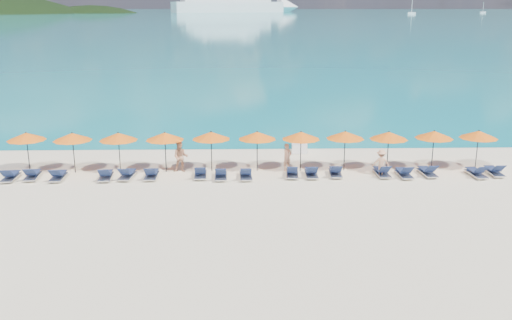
{
  "coord_description": "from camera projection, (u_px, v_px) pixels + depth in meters",
  "views": [
    {
      "loc": [
        -0.69,
        -25.34,
        8.99
      ],
      "look_at": [
        0.0,
        3.0,
        1.2
      ],
      "focal_mm": 40.0,
      "sensor_mm": 36.0,
      "label": 1
    }
  ],
  "objects": [
    {
      "name": "umbrella_7",
      "position": [
        345.0,
        135.0,
        31.32
      ],
      "size": [
        2.1,
        2.1,
        2.28
      ],
      "color": "black",
      "rests_on": "ground"
    },
    {
      "name": "umbrella_8",
      "position": [
        389.0,
        136.0,
        31.19
      ],
      "size": [
        2.1,
        2.1,
        2.28
      ],
      "color": "black",
      "rests_on": "ground"
    },
    {
      "name": "sailboat_near",
      "position": [
        412.0,
        13.0,
        499.12
      ],
      "size": [
        6.84,
        2.28,
        12.55
      ],
      "color": "silver",
      "rests_on": "ground"
    },
    {
      "name": "lounger_11",
      "position": [
        335.0,
        172.0,
        30.73
      ],
      "size": [
        0.73,
        1.74,
        0.66
      ],
      "rotation": [
        0.0,
        0.0,
        -0.07
      ],
      "color": "silver",
      "rests_on": "ground"
    },
    {
      "name": "beachgoer_b",
      "position": [
        181.0,
        157.0,
        31.31
      ],
      "size": [
        0.84,
        0.49,
        1.71
      ],
      "primitive_type": "imported",
      "rotation": [
        0.0,
        0.0,
        -0.01
      ],
      "color": "tan",
      "rests_on": "ground"
    },
    {
      "name": "lounger_10",
      "position": [
        311.0,
        173.0,
        30.59
      ],
      "size": [
        0.65,
        1.71,
        0.66
      ],
      "rotation": [
        0.0,
        0.0,
        -0.02
      ],
      "color": "silver",
      "rests_on": "ground"
    },
    {
      "name": "umbrella_0",
      "position": [
        26.0,
        136.0,
        30.98
      ],
      "size": [
        2.1,
        2.1,
        2.28
      ],
      "color": "black",
      "rests_on": "ground"
    },
    {
      "name": "umbrella_1",
      "position": [
        72.0,
        137.0,
        30.9
      ],
      "size": [
        2.1,
        2.1,
        2.28
      ],
      "color": "black",
      "rests_on": "ground"
    },
    {
      "name": "umbrella_10",
      "position": [
        479.0,
        134.0,
        31.45
      ],
      "size": [
        2.1,
        2.1,
        2.28
      ],
      "color": "black",
      "rests_on": "ground"
    },
    {
      "name": "lounger_2",
      "position": [
        58.0,
        175.0,
        30.07
      ],
      "size": [
        0.68,
        1.72,
        0.66
      ],
      "rotation": [
        0.0,
        0.0,
        0.03
      ],
      "color": "silver",
      "rests_on": "ground"
    },
    {
      "name": "umbrella_6",
      "position": [
        301.0,
        136.0,
        31.2
      ],
      "size": [
        2.1,
        2.1,
        2.28
      ],
      "color": "black",
      "rests_on": "ground"
    },
    {
      "name": "lounger_4",
      "position": [
        127.0,
        174.0,
        30.28
      ],
      "size": [
        0.78,
        1.75,
        0.66
      ],
      "rotation": [
        0.0,
        0.0,
        -0.09
      ],
      "color": "silver",
      "rests_on": "ground"
    },
    {
      "name": "lounger_3",
      "position": [
        106.0,
        175.0,
        30.12
      ],
      "size": [
        0.75,
        1.74,
        0.66
      ],
      "rotation": [
        0.0,
        0.0,
        0.08
      ],
      "color": "silver",
      "rests_on": "ground"
    },
    {
      "name": "beachgoer_c",
      "position": [
        381.0,
        162.0,
        30.74
      ],
      "size": [
        0.95,
        0.49,
        1.43
      ],
      "primitive_type": "imported",
      "rotation": [
        0.0,
        0.0,
        3.07
      ],
      "color": "tan",
      "rests_on": "ground"
    },
    {
      "name": "lounger_7",
      "position": [
        221.0,
        174.0,
        30.27
      ],
      "size": [
        0.65,
        1.71,
        0.66
      ],
      "rotation": [
        0.0,
        0.0,
        0.02
      ],
      "color": "silver",
      "rests_on": "ground"
    },
    {
      "name": "umbrella_2",
      "position": [
        118.0,
        137.0,
        30.94
      ],
      "size": [
        2.1,
        2.1,
        2.28
      ],
      "color": "black",
      "rests_on": "ground"
    },
    {
      "name": "lounger_9",
      "position": [
        292.0,
        172.0,
        30.62
      ],
      "size": [
        0.75,
        1.74,
        0.66
      ],
      "rotation": [
        0.0,
        0.0,
        -0.07
      ],
      "color": "silver",
      "rests_on": "ground"
    },
    {
      "name": "lounger_14",
      "position": [
        428.0,
        171.0,
        30.8
      ],
      "size": [
        0.72,
        1.73,
        0.66
      ],
      "rotation": [
        0.0,
        0.0,
        0.06
      ],
      "color": "silver",
      "rests_on": "ground"
    },
    {
      "name": "umbrella_4",
      "position": [
        211.0,
        135.0,
        31.21
      ],
      "size": [
        2.1,
        2.1,
        2.28
      ],
      "color": "black",
      "rests_on": "ground"
    },
    {
      "name": "beachgoer_a",
      "position": [
        287.0,
        157.0,
        31.57
      ],
      "size": [
        0.67,
        0.65,
        1.55
      ],
      "primitive_type": "imported",
      "rotation": [
        0.0,
        0.0,
        0.7
      ],
      "color": "tan",
      "rests_on": "ground"
    },
    {
      "name": "lounger_8",
      "position": [
        246.0,
        174.0,
        30.29
      ],
      "size": [
        0.68,
        1.72,
        0.66
      ],
      "rotation": [
        0.0,
        0.0,
        0.03
      ],
      "color": "silver",
      "rests_on": "ground"
    },
    {
      "name": "lounger_13",
      "position": [
        404.0,
        173.0,
        30.55
      ],
      "size": [
        0.67,
        1.72,
        0.66
      ],
      "rotation": [
        0.0,
        0.0,
        0.03
      ],
      "color": "silver",
      "rests_on": "ground"
    },
    {
      "name": "lounger_6",
      "position": [
        200.0,
        173.0,
        30.48
      ],
      "size": [
        0.68,
        1.72,
        0.66
      ],
      "rotation": [
        0.0,
        0.0,
        0.04
      ],
      "color": "silver",
      "rests_on": "ground"
    },
    {
      "name": "cruise_ship",
      "position": [
        239.0,
        2.0,
        611.98
      ],
      "size": [
        142.59,
        77.05,
        40.34
      ],
      "rotation": [
        0.0,
        0.0,
        0.4
      ],
      "color": "silver",
      "rests_on": "ground"
    },
    {
      "name": "lounger_16",
      "position": [
        494.0,
        171.0,
        30.9
      ],
      "size": [
        0.65,
        1.71,
        0.66
      ],
      "rotation": [
        0.0,
        0.0,
        -0.02
      ],
      "color": "silver",
      "rests_on": "ground"
    },
    {
      "name": "lounger_5",
      "position": [
        151.0,
        174.0,
        30.31
      ],
      "size": [
        0.64,
        1.71,
        0.66
      ],
      "rotation": [
        0.0,
        0.0,
        0.01
      ],
      "color": "silver",
      "rests_on": "ground"
    },
    {
      "name": "sea",
      "position": [
        242.0,
        12.0,
        663.06
      ],
      "size": [
        1600.0,
        1300.0,
        0.01
      ],
      "primitive_type": "cube",
      "color": "#1FA9B2",
      "rests_on": "ground"
    },
    {
      "name": "jetski",
      "position": [
        299.0,
        144.0,
        36.23
      ],
      "size": [
        1.14,
        2.58,
        0.9
      ],
      "rotation": [
        0.0,
        0.0,
        -0.08
      ],
      "color": "silver",
      "rests_on": "ground"
    },
    {
      "name": "lounger_0",
      "position": [
        10.0,
        176.0,
        29.99
      ],
      "size": [
        0.71,
        1.73,
        0.66
      ],
      "rotation": [
        0.0,
        0.0,
        0.05
      ],
      "color": "silver",
      "rests_on": "ground"
    },
    {
      "name": "sailboat_far",
      "position": [
        483.0,
        12.0,
        568.65
      ],
      "size": [
        5.61,
        1.87,
        10.28
      ],
      "color": "silver",
      "rests_on": "ground"
    },
    {
      "name": "lounger_1",
      "position": [
        32.0,
        175.0,
        30.21
      ],
      "size": [
        0.79,
        1.75,
        0.66
      ],
      "rotation": [
        0.0,
        0.0,
        0.1
      ],
      "color": "silver",
      "rests_on": "ground"
    },
    {
      "name": "umbrella_3",
      "position": [
        165.0,
        136.0,
        31.02
      ],
      "size": [
        2.1,
        2.1,
        2.28
      ],
      "color": "black",
      "rests_on": "ground"
    },
    {
      "name": "umbrella_5",
      "position": [
        257.0,
        135.0,
        31.21
      ],
      "size": [
        2.1,
        2.1,
        2.28
      ],
      "color": "black",
      "rests_on": "ground"
    },
    {
      "name": "lounger_12",
      "position": [
        382.0,
        172.0,
        30.72
      ],
      "size": [
        0.7,
        1.73,
        0.66
      ],
      "rotation": [
        0.0,
        0.0,
        0.05
      ],
      "color": "silver",
      "rests_on": "ground"
    },
    {
      "name": "headland_small",
      "position": [
        93.0,
        49.0,
        572.39
      ],
      "size": [
        162.0,
        126.0,
        85.5
      ],
      "color": "black",
      "rests_on": "ground"
    },
    {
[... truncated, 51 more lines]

